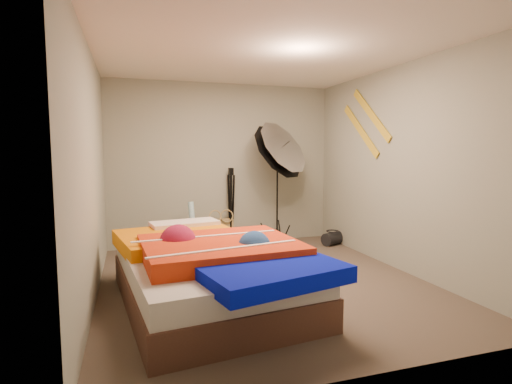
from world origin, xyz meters
name	(u,v)px	position (x,y,z in m)	size (l,w,h in m)	color
floor	(264,281)	(0.00, 0.00, 0.00)	(4.00, 4.00, 0.00)	brown
ceiling	(264,52)	(0.00, 0.00, 2.50)	(4.00, 4.00, 0.00)	silver
wall_back	(223,165)	(0.00, 2.00, 1.25)	(3.50, 3.50, 0.00)	gray
wall_front	(367,185)	(0.00, -2.00, 1.25)	(3.50, 3.50, 0.00)	gray
wall_left	(91,173)	(-1.75, 0.00, 1.25)	(4.00, 4.00, 0.00)	gray
wall_right	(399,168)	(1.75, 0.00, 1.25)	(4.00, 4.00, 0.00)	gray
tote_bag	(220,232)	(-0.07, 1.90, 0.20)	(0.41, 0.12, 0.41)	tan
wrapping_roll	(193,227)	(-0.55, 1.61, 0.36)	(0.08, 0.08, 0.73)	#59B6D6
camera_case	(270,242)	(0.53, 1.31, 0.13)	(0.27, 0.19, 0.27)	beige
duffel_bag	(332,239)	(1.59, 1.35, 0.10)	(0.20, 0.20, 0.33)	black
wall_stripe_upper	(371,115)	(1.73, 0.60, 1.95)	(0.02, 1.10, 0.10)	gold
wall_stripe_lower	(361,130)	(1.73, 0.85, 1.75)	(0.02, 1.10, 0.10)	gold
bed	(210,270)	(-0.69, -0.43, 0.32)	(1.85, 2.51, 0.64)	#4F3126
photo_umbrella	(277,153)	(0.74, 1.55, 1.44)	(0.99, 1.12, 2.01)	black
camera_tripod	(231,201)	(0.09, 1.87, 0.69)	(0.07, 0.07, 1.20)	black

